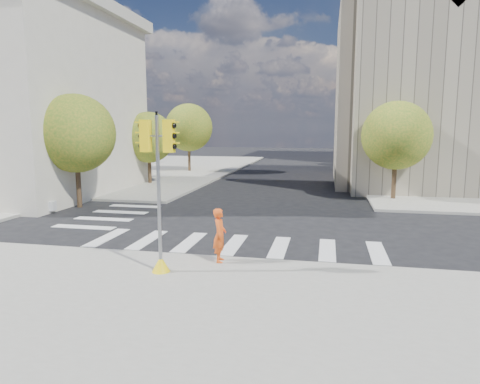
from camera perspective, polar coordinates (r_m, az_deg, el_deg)
name	(u,v)px	position (r m, az deg, el deg)	size (l,w,h in m)	color
ground	(246,233)	(18.72, 0.77, -5.44)	(160.00, 160.00, 0.00)	black
sidewalk_near	(135,369)	(8.85, -13.85, -21.97)	(30.00, 14.00, 0.15)	gray
sidewalk_far_left	(114,168)	(49.90, -16.45, 3.10)	(28.00, 40.00, 0.15)	gray
tree_lw_near	(76,134)	(25.89, -21.06, 7.28)	(4.40, 4.40, 6.41)	#382616
tree_lw_mid	(149,137)	(34.75, -12.08, 7.12)	(4.00, 4.00, 5.77)	#382616
tree_lw_far	(189,128)	(44.09, -6.85, 8.53)	(4.80, 4.80, 6.95)	#382616
tree_re_near	(396,136)	(28.14, 20.13, 7.08)	(4.20, 4.20, 6.16)	#382616
tree_re_mid	(376,130)	(40.05, 17.65, 7.92)	(4.60, 4.60, 6.66)	#382616
tree_re_far	(364,133)	(52.00, 16.27, 7.51)	(4.00, 4.00, 5.88)	#382616
lamp_near	(396,127)	(32.17, 20.03, 8.15)	(0.35, 0.18, 8.11)	black
lamp_far	(375,127)	(46.07, 17.52, 8.25)	(0.35, 0.18, 8.11)	black
traffic_signal	(159,205)	(13.08, -10.74, -1.77)	(1.08, 0.56, 4.85)	yellow
photographer	(220,235)	(14.11, -2.72, -5.77)	(0.65, 0.43, 1.79)	#E65015
planter_wall	(0,205)	(26.32, -29.31, -1.57)	(6.00, 0.40, 0.50)	silver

